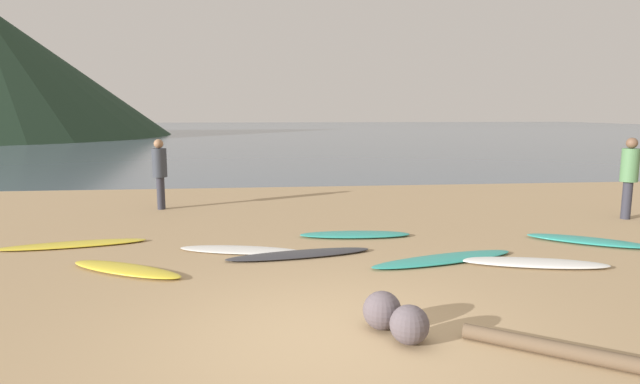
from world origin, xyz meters
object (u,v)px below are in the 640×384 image
surfboard_4 (355,234)px  beach_rock_near (409,325)px  surfboard_0 (73,244)px  beach_rock_far (382,310)px  surfboard_5 (444,259)px  surfboard_2 (241,250)px  surfboard_1 (126,269)px  surfboard_7 (587,241)px  driftwood_log (579,354)px  person_0 (160,168)px  surfboard_3 (299,254)px  surfboard_6 (533,263)px  person_1 (629,171)px

surfboard_4 → beach_rock_near: (-0.25, -4.65, 0.16)m
surfboard_0 → beach_rock_far: 6.23m
surfboard_5 → beach_rock_far: 2.93m
surfboard_2 → beach_rock_near: (1.89, -3.80, 0.18)m
surfboard_0 → surfboard_4: 5.14m
surfboard_1 → surfboard_7: size_ratio=0.97×
surfboard_5 → surfboard_2: bearing=148.2°
driftwood_log → person_0: bearing=122.8°
surfboard_3 → surfboard_5: (2.28, -0.54, 0.00)m
surfboard_2 → person_0: 4.78m
surfboard_5 → beach_rock_near: 3.18m
surfboard_2 → surfboard_7: size_ratio=1.04×
surfboard_1 → surfboard_7: surfboard_7 is taller
driftwood_log → beach_rock_near: 1.62m
surfboard_7 → beach_rock_far: beach_rock_far is taller
surfboard_0 → beach_rock_far: beach_rock_far is taller
surfboard_6 → driftwood_log: driftwood_log is taller
surfboard_0 → surfboard_6: bearing=-25.5°
surfboard_0 → surfboard_4: size_ratio=1.18×
person_0 → driftwood_log: (5.50, -8.54, -0.94)m
surfboard_1 → driftwood_log: driftwood_log is taller
beach_rock_far → beach_rock_near: bearing=-63.4°
surfboard_5 → person_0: person_0 is taller
surfboard_1 → beach_rock_far: 4.13m
surfboard_3 → surfboard_6: (3.60, -0.91, 0.01)m
person_1 → beach_rock_near: person_1 is taller
surfboard_2 → person_0: size_ratio=1.26×
surfboard_6 → surfboard_1: bearing=-168.6°
surfboard_1 → surfboard_7: (7.93, 0.88, 0.00)m
beach_rock_near → person_1: bearing=40.8°
person_0 → surfboard_7: bearing=103.7°
beach_rock_near → beach_rock_far: (-0.20, 0.39, 0.01)m
surfboard_7 → beach_rock_far: (-4.58, -3.31, 0.17)m
surfboard_1 → surfboard_4: bearing=55.5°
surfboard_4 → beach_rock_near: beach_rock_near is taller
surfboard_7 → person_1: bearing=75.8°
surfboard_0 → surfboard_4: bearing=-8.9°
surfboard_0 → surfboard_7: 9.31m
surfboard_0 → person_1: size_ratio=1.38×
surfboard_6 → person_0: size_ratio=1.32×
beach_rock_near → beach_rock_far: 0.44m
surfboard_4 → person_1: (6.32, 1.02, 1.03)m
surfboard_3 → surfboard_5: surfboard_5 is taller
surfboard_3 → surfboard_5: 2.35m
surfboard_4 → person_1: person_1 is taller
surfboard_3 → beach_rock_far: bearing=-87.0°
person_0 → driftwood_log: 10.20m
beach_rock_near → beach_rock_far: bearing=116.6°
surfboard_2 → surfboard_6: bearing=-2.3°
surfboard_5 → surfboard_7: 3.12m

